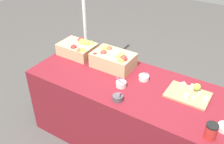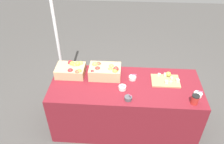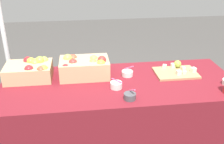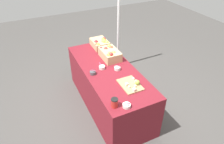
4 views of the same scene
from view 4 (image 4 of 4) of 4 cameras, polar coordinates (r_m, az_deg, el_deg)
ground_plane at (r=3.62m, az=-0.87°, el=-8.83°), size 10.00×10.00×0.00m
table at (r=3.37m, az=-0.92°, el=-4.27°), size 1.90×0.76×0.74m
apple_crate_left at (r=3.74m, az=-3.33°, el=8.01°), size 0.37×0.27×0.17m
apple_crate_middle at (r=3.38m, az=-0.65°, el=5.10°), size 0.40×0.26×0.19m
cutting_board_front at (r=2.82m, az=5.38°, el=-3.47°), size 0.36×0.25×0.08m
sample_bowl_near at (r=3.12m, az=1.50°, el=1.03°), size 0.10×0.10×0.10m
sample_bowl_mid at (r=3.03m, az=-5.37°, el=-0.18°), size 0.09×0.09×0.10m
sample_bowl_far at (r=3.14m, az=-2.83°, el=1.32°), size 0.09×0.09×0.10m
sample_bowl_extra at (r=2.49m, az=4.09°, el=-9.31°), size 0.10×0.10×0.09m
coffee_cup at (r=2.47m, az=0.71°, el=-8.57°), size 0.09×0.09×0.12m
tent_pole at (r=4.09m, az=1.79°, el=14.42°), size 0.04×0.04×2.15m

